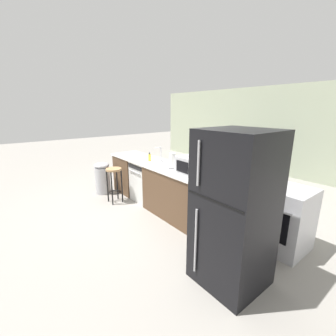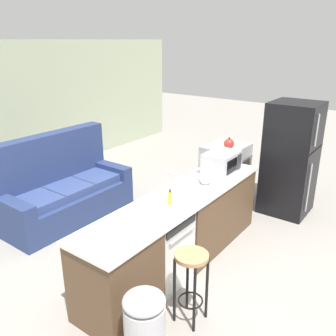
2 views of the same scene
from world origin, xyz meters
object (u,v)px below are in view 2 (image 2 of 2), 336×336
dishwasher (159,247)px  microwave (221,162)px  bar_stool (191,273)px  paper_towel_roll (205,173)px  kettle (229,144)px  refrigerator (291,159)px  couch (62,191)px  soap_bottle (170,198)px  stove_range (225,170)px  trash_bin (145,330)px

dishwasher → microwave: bearing=-0.1°
bar_stool → paper_towel_roll: bearing=25.9°
dishwasher → kettle: (2.43, 0.42, 0.56)m
dishwasher → refrigerator: (2.60, -0.55, 0.45)m
couch → soap_bottle: bearing=-95.7°
dishwasher → refrigerator: bearing=-11.9°
stove_range → paper_towel_roll: bearing=-161.1°
dishwasher → bar_stool: bearing=-116.5°
dishwasher → bar_stool: size_ratio=1.14×
kettle → couch: 2.77m
microwave → bar_stool: size_ratio=0.68×
trash_bin → couch: couch is taller
soap_bottle → couch: couch is taller
soap_bottle → bar_stool: (-0.47, -0.59, -0.44)m
refrigerator → stove_range: bearing=90.0°
paper_towel_roll → trash_bin: (-1.88, -0.58, -0.66)m
microwave → soap_bottle: microwave is taller
stove_range → trash_bin: (-3.58, -1.16, -0.07)m
paper_towel_roll → kettle: (1.54, 0.46, -0.05)m
stove_range → refrigerator: size_ratio=0.52×
refrigerator → trash_bin: size_ratio=2.35×
couch → kettle: bearing=-40.8°
dishwasher → stove_range: 2.66m
dishwasher → couch: 2.22m
dishwasher → kettle: kettle is taller
bar_stool → trash_bin: bearing=179.4°
refrigerator → paper_towel_roll: 1.79m
stove_range → couch: couch is taller
microwave → kettle: 1.14m
dishwasher → paper_towel_roll: size_ratio=2.98×
paper_towel_roll → stove_range: bearing=18.9°
refrigerator → kettle: size_ratio=8.49×
bar_stool → microwave: bearing=20.2°
stove_range → paper_towel_roll: size_ratio=3.19×
stove_range → paper_towel_roll: paper_towel_roll is taller
kettle → trash_bin: 3.62m
dishwasher → paper_towel_roll: paper_towel_roll is taller
bar_stool → couch: size_ratio=0.37×
refrigerator → microwave: refrigerator is taller
stove_range → trash_bin: bearing=-162.0°
paper_towel_roll → bar_stool: size_ratio=0.38×
soap_bottle → bar_stool: size_ratio=0.24×
paper_towel_roll → trash_bin: bearing=-162.9°
dishwasher → bar_stool: 0.70m
couch → paper_towel_roll: bearing=-77.0°
couch → dishwasher: bearing=-99.9°
paper_towel_roll → kettle: bearing=16.6°
refrigerator → couch: 3.56m
paper_towel_roll → trash_bin: 2.08m
dishwasher → bar_stool: (-0.31, -0.62, 0.11)m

